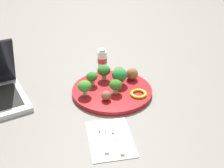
{
  "coord_description": "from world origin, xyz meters",
  "views": [
    {
      "loc": [
        -0.83,
        0.09,
        0.52
      ],
      "look_at": [
        0.0,
        0.0,
        0.04
      ],
      "focal_mm": 44.88,
      "sensor_mm": 36.0,
      "label": 1
    }
  ],
  "objects_px": {
    "meatball_near_rim": "(132,74)",
    "yogurt_bottle": "(102,59)",
    "napkin": "(110,138)",
    "fork": "(104,136)",
    "plate": "(112,91)",
    "broccoli_floret_back_right": "(92,77)",
    "broccoli_floret_center": "(120,75)",
    "broccoli_floret_mid_left": "(85,86)",
    "meatball_mid_left": "(119,72)",
    "pepper_ring_front_left": "(138,94)",
    "knife": "(116,134)",
    "meatball_front_right": "(106,96)",
    "broccoli_floret_front_right": "(116,85)",
    "broccoli_floret_front_left": "(104,71)"
  },
  "relations": [
    {
      "from": "meatball_near_rim",
      "to": "knife",
      "type": "height_order",
      "value": "meatball_near_rim"
    },
    {
      "from": "broccoli_floret_front_right",
      "to": "broccoli_floret_front_left",
      "type": "height_order",
      "value": "broccoli_floret_front_left"
    },
    {
      "from": "meatball_near_rim",
      "to": "broccoli_floret_center",
      "type": "bearing_deg",
      "value": 121.3
    },
    {
      "from": "broccoli_floret_mid_left",
      "to": "fork",
      "type": "bearing_deg",
      "value": -167.36
    },
    {
      "from": "fork",
      "to": "yogurt_bottle",
      "type": "distance_m",
      "value": 0.44
    },
    {
      "from": "broccoli_floret_back_right",
      "to": "meatball_mid_left",
      "type": "xyz_separation_m",
      "value": [
        0.05,
        -0.1,
        -0.01
      ]
    },
    {
      "from": "knife",
      "to": "meatball_near_rim",
      "type": "bearing_deg",
      "value": -17.85
    },
    {
      "from": "napkin",
      "to": "meatball_front_right",
      "type": "bearing_deg",
      "value": -1.48
    },
    {
      "from": "broccoli_floret_mid_left",
      "to": "meatball_mid_left",
      "type": "xyz_separation_m",
      "value": [
        0.11,
        -0.13,
        -0.01
      ]
    },
    {
      "from": "plate",
      "to": "broccoli_floret_center",
      "type": "height_order",
      "value": "broccoli_floret_center"
    },
    {
      "from": "napkin",
      "to": "fork",
      "type": "distance_m",
      "value": 0.02
    },
    {
      "from": "broccoli_floret_back_right",
      "to": "yogurt_bottle",
      "type": "bearing_deg",
      "value": -16.57
    },
    {
      "from": "plate",
      "to": "broccoli_floret_back_right",
      "type": "height_order",
      "value": "broccoli_floret_back_right"
    },
    {
      "from": "broccoli_floret_back_right",
      "to": "knife",
      "type": "relative_size",
      "value": 0.34
    },
    {
      "from": "broccoli_floret_center",
      "to": "broccoli_floret_mid_left",
      "type": "distance_m",
      "value": 0.14
    },
    {
      "from": "broccoli_floret_mid_left",
      "to": "knife",
      "type": "distance_m",
      "value": 0.22
    },
    {
      "from": "plate",
      "to": "knife",
      "type": "distance_m",
      "value": 0.23
    },
    {
      "from": "meatball_mid_left",
      "to": "fork",
      "type": "distance_m",
      "value": 0.33
    },
    {
      "from": "meatball_near_rim",
      "to": "yogurt_bottle",
      "type": "bearing_deg",
      "value": 34.51
    },
    {
      "from": "broccoli_floret_front_right",
      "to": "knife",
      "type": "height_order",
      "value": "broccoli_floret_front_right"
    },
    {
      "from": "broccoli_floret_mid_left",
      "to": "knife",
      "type": "bearing_deg",
      "value": -158.04
    },
    {
      "from": "broccoli_floret_center",
      "to": "meatball_mid_left",
      "type": "height_order",
      "value": "broccoli_floret_center"
    },
    {
      "from": "pepper_ring_front_left",
      "to": "knife",
      "type": "relative_size",
      "value": 0.39
    },
    {
      "from": "plate",
      "to": "meatball_near_rim",
      "type": "bearing_deg",
      "value": -52.19
    },
    {
      "from": "broccoli_floret_center",
      "to": "broccoli_floret_back_right",
      "type": "relative_size",
      "value": 1.22
    },
    {
      "from": "knife",
      "to": "yogurt_bottle",
      "type": "relative_size",
      "value": 1.82
    },
    {
      "from": "broccoli_floret_mid_left",
      "to": "napkin",
      "type": "distance_m",
      "value": 0.23
    },
    {
      "from": "pepper_ring_front_left",
      "to": "fork",
      "type": "relative_size",
      "value": 0.47
    },
    {
      "from": "broccoli_floret_center",
      "to": "yogurt_bottle",
      "type": "bearing_deg",
      "value": 15.41
    },
    {
      "from": "plate",
      "to": "broccoli_floret_back_right",
      "type": "distance_m",
      "value": 0.09
    },
    {
      "from": "meatball_front_right",
      "to": "meatball_mid_left",
      "type": "relative_size",
      "value": 0.77
    },
    {
      "from": "pepper_ring_front_left",
      "to": "napkin",
      "type": "distance_m",
      "value": 0.23
    },
    {
      "from": "meatball_front_right",
      "to": "napkin",
      "type": "relative_size",
      "value": 0.19
    },
    {
      "from": "broccoli_floret_back_right",
      "to": "meatball_near_rim",
      "type": "relative_size",
      "value": 1.12
    },
    {
      "from": "broccoli_floret_back_right",
      "to": "pepper_ring_front_left",
      "type": "xyz_separation_m",
      "value": [
        -0.09,
        -0.15,
        -0.03
      ]
    },
    {
      "from": "meatball_front_right",
      "to": "broccoli_floret_center",
      "type": "bearing_deg",
      "value": -30.05
    },
    {
      "from": "meatball_front_right",
      "to": "knife",
      "type": "relative_size",
      "value": 0.22
    },
    {
      "from": "broccoli_floret_center",
      "to": "napkin",
      "type": "height_order",
      "value": "broccoli_floret_center"
    },
    {
      "from": "knife",
      "to": "meatball_mid_left",
      "type": "bearing_deg",
      "value": -8.93
    },
    {
      "from": "broccoli_floret_back_right",
      "to": "napkin",
      "type": "relative_size",
      "value": 0.29
    },
    {
      "from": "fork",
      "to": "broccoli_floret_center",
      "type": "bearing_deg",
      "value": -16.71
    },
    {
      "from": "broccoli_floret_mid_left",
      "to": "meatball_mid_left",
      "type": "bearing_deg",
      "value": -49.03
    },
    {
      "from": "broccoli_floret_front_right",
      "to": "broccoli_floret_mid_left",
      "type": "bearing_deg",
      "value": 90.94
    },
    {
      "from": "meatball_near_rim",
      "to": "broccoli_floret_front_left",
      "type": "bearing_deg",
      "value": 85.06
    },
    {
      "from": "broccoli_floret_front_right",
      "to": "fork",
      "type": "bearing_deg",
      "value": 164.09
    },
    {
      "from": "meatball_front_right",
      "to": "broccoli_floret_front_right",
      "type": "bearing_deg",
      "value": -43.14
    },
    {
      "from": "broccoli_floret_front_left",
      "to": "meatball_near_rim",
      "type": "distance_m",
      "value": 0.1
    },
    {
      "from": "broccoli_floret_front_left",
      "to": "fork",
      "type": "bearing_deg",
      "value": 174.92
    },
    {
      "from": "pepper_ring_front_left",
      "to": "plate",
      "type": "bearing_deg",
      "value": 60.54
    },
    {
      "from": "broccoli_floret_front_right",
      "to": "napkin",
      "type": "height_order",
      "value": "broccoli_floret_front_right"
    }
  ]
}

